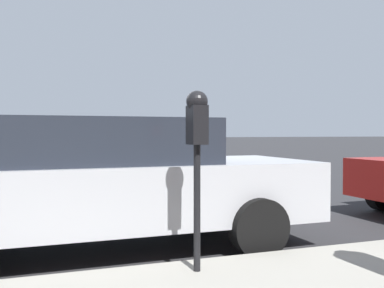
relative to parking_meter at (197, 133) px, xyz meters
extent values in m
plane|color=#2B2B2D|center=(2.54, 0.13, -1.33)|extent=(220.00, 220.00, 0.00)
cylinder|color=black|center=(0.00, 0.00, -0.65)|extent=(0.06, 0.06, 1.11)
cube|color=black|center=(0.00, 0.00, 0.07)|extent=(0.20, 0.14, 0.34)
sphere|color=black|center=(0.00, 0.00, 0.28)|extent=(0.19, 0.19, 0.19)
cube|color=#B21919|center=(0.11, 0.00, 0.03)|extent=(0.01, 0.11, 0.12)
cube|color=black|center=(0.11, 0.00, 0.15)|extent=(0.01, 0.10, 0.08)
cube|color=#B7BABF|center=(1.45, 0.58, -0.67)|extent=(1.79, 4.86, 0.67)
cube|color=#232833|center=(1.45, 0.77, -0.09)|extent=(1.57, 2.72, 0.50)
cylinder|color=black|center=(2.34, -0.91, -1.01)|extent=(0.23, 0.64, 0.64)
cylinder|color=black|center=(0.59, -0.93, -1.01)|extent=(0.23, 0.64, 0.64)
cylinder|color=black|center=(2.39, -4.30, -1.01)|extent=(0.23, 0.64, 0.64)
camera|label=1|loc=(-3.64, 1.37, 0.01)|focal=42.00mm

